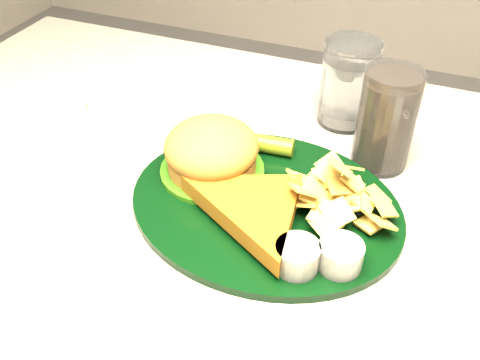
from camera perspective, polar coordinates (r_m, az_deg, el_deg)
name	(u,v)px	position (r m, az deg, el deg)	size (l,w,h in m)	color
dinner_plate	(266,184)	(0.63, 2.77, -0.41)	(0.33, 0.28, 0.08)	black
water_glass	(348,83)	(0.79, 11.49, 10.08)	(0.08, 0.08, 0.13)	white
cola_glass	(386,120)	(0.71, 15.34, 6.22)	(0.07, 0.07, 0.14)	black
ramekin	(102,100)	(0.85, -14.50, 8.22)	(0.05, 0.05, 0.03)	white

